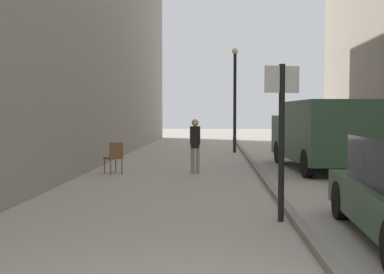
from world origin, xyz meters
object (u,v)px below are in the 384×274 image
(pedestrian_main_foreground, at_px, (195,142))
(cafe_chair_near_window, at_px, (115,156))
(lamp_post, at_px, (235,93))
(street_sign_post, at_px, (282,128))
(delivery_van, at_px, (321,133))

(pedestrian_main_foreground, height_order, cafe_chair_near_window, pedestrian_main_foreground)
(pedestrian_main_foreground, distance_m, lamp_post, 7.91)
(cafe_chair_near_window, bearing_deg, street_sign_post, -96.18)
(lamp_post, bearing_deg, street_sign_post, -89.25)
(delivery_van, height_order, street_sign_post, street_sign_post)
(delivery_van, height_order, lamp_post, lamp_post)
(street_sign_post, bearing_deg, lamp_post, -105.29)
(lamp_post, height_order, cafe_chair_near_window, lamp_post)
(delivery_van, xyz_separation_m, street_sign_post, (-2.30, -7.32, 0.36))
(pedestrian_main_foreground, relative_size, cafe_chair_near_window, 1.72)
(cafe_chair_near_window, bearing_deg, lamp_post, 22.98)
(delivery_van, distance_m, cafe_chair_near_window, 6.54)
(cafe_chair_near_window, bearing_deg, pedestrian_main_foreground, -34.14)
(delivery_van, bearing_deg, street_sign_post, -111.42)
(lamp_post, bearing_deg, pedestrian_main_foreground, -101.25)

